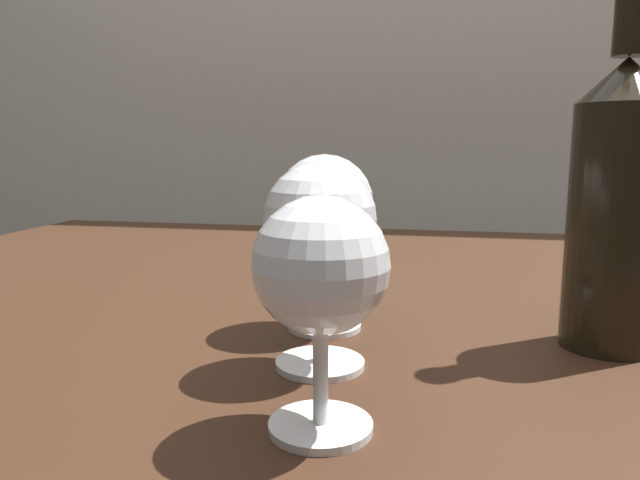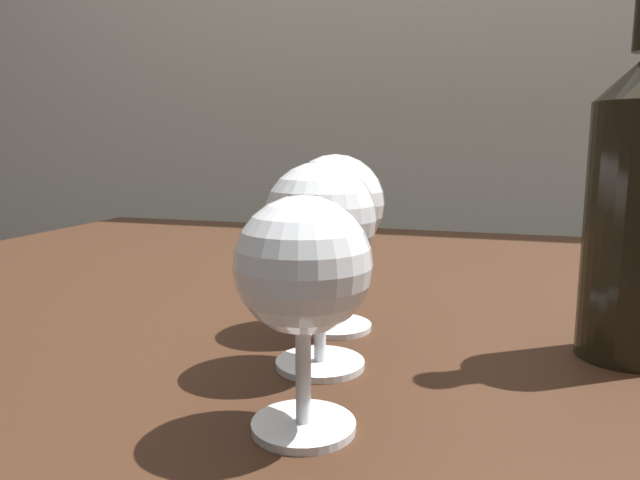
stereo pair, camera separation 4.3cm
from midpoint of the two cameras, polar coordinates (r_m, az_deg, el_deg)
name	(u,v)px [view 2 (the right image)]	position (r m, az deg, el deg)	size (l,w,h in m)	color
dining_table	(423,359)	(0.71, 11.65, -11.19)	(1.48, 0.94, 0.74)	#382114
wine_glass_white	(303,268)	(0.33, 2.03, -2.78)	(0.08, 0.08, 0.14)	white
wine_glass_cabernet	(320,225)	(0.42, 2.87, 1.48)	(0.08, 0.08, 0.15)	white
wine_glass_port	(335,208)	(0.52, 3.85, 3.04)	(0.09, 0.09, 0.16)	white
wine_bottle	(638,201)	(0.51, 30.49, 3.26)	(0.07, 0.07, 0.32)	black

